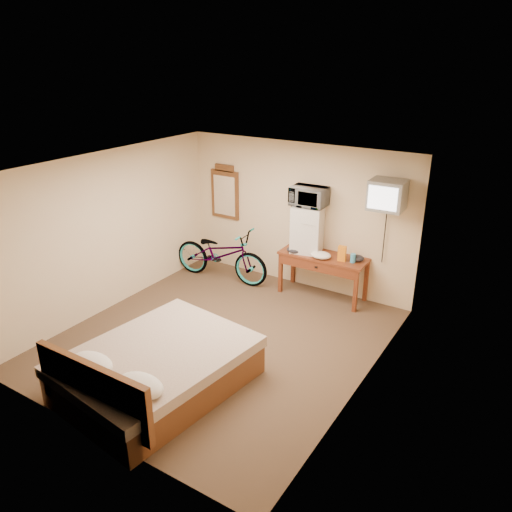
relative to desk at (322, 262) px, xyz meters
name	(u,v)px	position (x,y,z in m)	size (l,w,h in m)	color
room	(218,259)	(-0.65, -2.00, 0.61)	(4.60, 4.64, 2.50)	#4E3627
desk	(322,262)	(0.00, 0.00, 0.00)	(1.46, 0.58, 0.75)	brown
mini_fridge	(307,229)	(-0.32, 0.06, 0.50)	(0.56, 0.54, 0.78)	silver
microwave	(309,196)	(-0.32, 0.06, 1.05)	(0.57, 0.39, 0.32)	silver
snack_bag	(342,254)	(0.35, -0.04, 0.24)	(0.13, 0.07, 0.25)	orange
blue_cup	(353,258)	(0.52, 0.00, 0.18)	(0.08, 0.08, 0.15)	#3D9CD0
cloth_cream	(321,255)	(0.02, -0.11, 0.16)	(0.34, 0.26, 0.11)	silver
cloth_dark_a	(294,250)	(-0.46, -0.13, 0.16)	(0.26, 0.19, 0.10)	black
cloth_dark_b	(357,258)	(0.56, 0.09, 0.16)	(0.22, 0.18, 0.10)	black
crt_television	(387,195)	(0.96, 0.02, 1.27)	(0.52, 0.60, 0.44)	black
wall_mirror	(225,193)	(-2.14, 0.27, 0.81)	(0.59, 0.04, 1.00)	brown
bicycle	(221,254)	(-1.85, -0.30, -0.15)	(0.65, 1.85, 0.97)	black
bed	(154,370)	(-0.63, -3.37, -0.35)	(1.91, 2.38, 0.90)	brown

